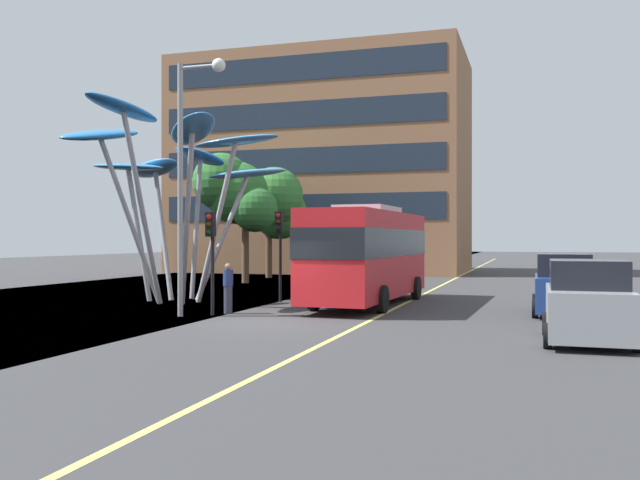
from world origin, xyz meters
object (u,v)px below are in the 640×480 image
car_parked_near (588,304)px  street_lamp (190,155)px  leaf_sculpture (176,161)px  traffic_light_kerb_near (211,241)px  traffic_light_opposite (347,239)px  red_bus (368,251)px  car_parked_mid (564,286)px  pedestrian (228,288)px  traffic_light_island_mid (321,239)px  traffic_light_kerb_far (279,237)px

car_parked_near → street_lamp: 12.94m
leaf_sculpture → traffic_light_kerb_near: bearing=-49.0°
street_lamp → traffic_light_opposite: bearing=86.5°
red_bus → traffic_light_opposite: 10.93m
car_parked_mid → pedestrian: bearing=-164.8°
street_lamp → pedestrian: size_ratio=4.87×
car_parked_mid → traffic_light_island_mid: bearing=143.8°
car_parked_mid → street_lamp: size_ratio=0.47×
pedestrian → street_lamp: bearing=-123.3°
traffic_light_opposite → pedestrian: (-0.18, -14.73, -1.65)m
pedestrian → car_parked_near: bearing=-16.9°
car_parked_near → car_parked_mid: 6.37m
leaf_sculpture → traffic_light_kerb_near: (3.63, -4.17, -3.20)m
red_bus → traffic_light_island_mid: (-3.94, 6.55, 0.47)m
car_parked_near → pedestrian: 11.71m
red_bus → traffic_light_island_mid: red_bus is taller
car_parked_mid → street_lamp: 13.12m
pedestrian → traffic_light_kerb_near: bearing=-110.6°
traffic_light_opposite → car_parked_near: size_ratio=0.90×
street_lamp → red_bus: bearing=50.7°
traffic_light_kerb_near → traffic_light_opposite: 15.47m
traffic_light_island_mid → car_parked_near: bearing=-51.8°
red_bus → traffic_light_island_mid: 7.66m
traffic_light_opposite → car_parked_mid: (10.70, -11.77, -1.55)m
red_bus → street_lamp: street_lamp is taller
traffic_light_kerb_near → pedestrian: bearing=69.4°
street_lamp → traffic_light_island_mid: bearing=86.8°
traffic_light_kerb_near → traffic_light_kerb_far: 5.34m
traffic_light_island_mid → leaf_sculpture: bearing=-116.6°
car_parked_mid → car_parked_near: bearing=-87.1°
street_lamp → traffic_light_kerb_far: bearing=81.0°
red_bus → traffic_light_opposite: size_ratio=2.88×
red_bus → leaf_sculpture: size_ratio=1.06×
leaf_sculpture → traffic_light_island_mid: (3.78, 7.56, -3.14)m
red_bus → traffic_light_kerb_far: bearing=177.7°
traffic_light_kerb_far → car_parked_mid: traffic_light_kerb_far is taller
traffic_light_kerb_far → car_parked_mid: 11.00m
traffic_light_kerb_near → car_parked_mid: 11.84m
traffic_light_opposite → street_lamp: (-0.97, -15.95, 2.76)m
leaf_sculpture → street_lamp: size_ratio=1.12×
leaf_sculpture → traffic_light_opposite: 12.42m
traffic_light_kerb_near → traffic_light_island_mid: traffic_light_island_mid is taller
car_parked_near → car_parked_mid: bearing=92.9°
traffic_light_opposite → car_parked_near: (11.02, -18.13, -1.55)m
traffic_light_kerb_far → car_parked_near: (11.08, -7.99, -1.68)m
leaf_sculpture → traffic_light_island_mid: bearing=63.4°
traffic_light_kerb_near → traffic_light_opposite: bearing=88.3°
traffic_light_island_mid → car_parked_near: (11.32, -14.39, -1.59)m
traffic_light_opposite → car_parked_near: traffic_light_opposite is taller
red_bus → traffic_light_opposite: bearing=109.5°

